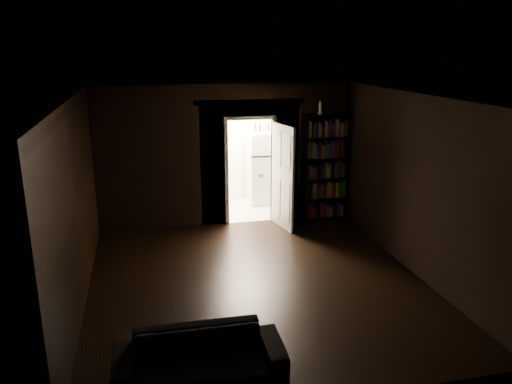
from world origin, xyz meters
TOP-DOWN VIEW (x-y plane):
  - ground at (0.00, 0.00)m, footprint 5.50×5.50m
  - room_walls at (-0.01, 1.07)m, footprint 5.02×5.61m
  - kitchen_alcove at (0.50, 3.87)m, footprint 2.20×1.80m
  - sofa at (-1.14, -2.10)m, footprint 1.83×0.83m
  - bookshelf at (2.00, 2.55)m, footprint 0.94×0.44m
  - refrigerator at (1.10, 4.03)m, footprint 0.83×0.78m
  - door at (1.05, 2.31)m, footprint 0.21×0.84m
  - figurine at (1.84, 2.50)m, footprint 0.09×0.09m
  - bottles at (1.16, 4.04)m, footprint 0.64×0.19m

SIDE VIEW (x-z plane):
  - ground at x=0.00m, z-range 0.00..0.00m
  - sofa at x=-1.14m, z-range 0.00..0.70m
  - refrigerator at x=1.10m, z-range 0.00..1.65m
  - door at x=1.05m, z-range 0.00..2.05m
  - bookshelf at x=2.00m, z-range 0.00..2.20m
  - kitchen_alcove at x=0.50m, z-range -0.09..2.51m
  - room_walls at x=-0.01m, z-range 0.26..3.10m
  - bottles at x=1.16m, z-range 1.65..1.91m
  - figurine at x=1.84m, z-range 2.20..2.47m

